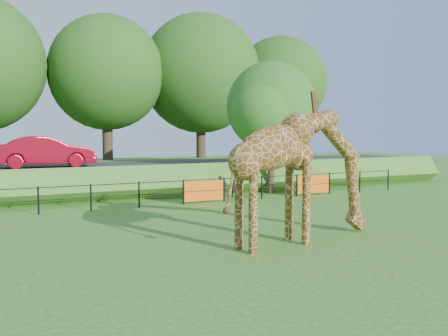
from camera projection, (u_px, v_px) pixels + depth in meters
The scene contains 9 objects.
ground at pixel (223, 248), 13.88m from camera, with size 90.00×90.00×0.00m, color #2F6318.
giraffe at pixel (302, 175), 14.53m from camera, with size 5.48×1.01×3.92m, color #583512, non-canonical shape.
perimeter_fence at pixel (139, 195), 20.98m from camera, with size 28.07×0.10×1.10m, color black, non-canonical shape.
embankment at pixel (100, 177), 27.68m from camera, with size 40.00×9.00×1.30m, color #2F6318.
road at pixel (106, 166), 26.28m from camera, with size 40.00×5.00×0.12m, color #2A2A2D.
car_red at pixel (46, 152), 24.56m from camera, with size 1.63×4.68×1.54m, color maroon.
visitor at pixel (235, 183), 24.17m from camera, with size 0.50×0.33×1.36m, color black.
tree_east at pixel (273, 110), 25.52m from camera, with size 5.40×4.71×6.76m.
bg_tree_line at pixel (105, 72), 33.81m from camera, with size 37.30×8.80×11.82m.
Camera 1 is at (-6.04, -12.26, 3.29)m, focal length 40.00 mm.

